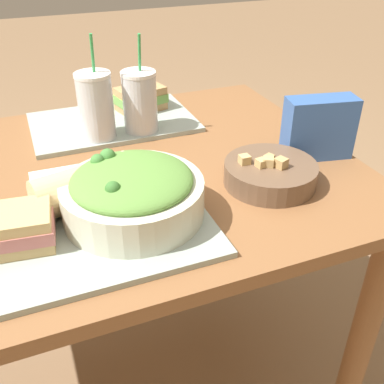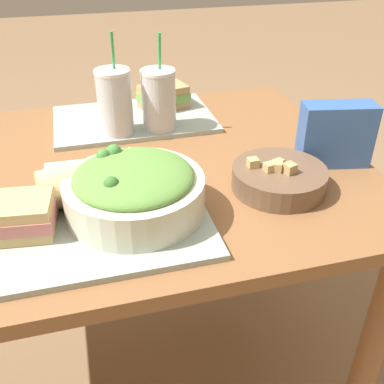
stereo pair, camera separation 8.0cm
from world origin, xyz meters
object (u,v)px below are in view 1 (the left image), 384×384
Objects in this scene: soup_bowl at (270,173)px; sandwich_far at (141,99)px; salad_bowl at (133,192)px; baguette_near at (71,191)px; drink_cup_red at (140,103)px; drink_cup_dark at (96,108)px; napkin_folded at (61,177)px; chip_bag at (319,128)px; sandwich_near at (10,229)px.

soup_bowl is 0.49m from sandwich_far.
salad_bowl is 1.74× the size of sandwich_far.
baguette_near is 0.61× the size of drink_cup_red.
drink_cup_red reaches higher than sandwich_far.
soup_bowl is 0.45m from drink_cup_dark.
napkin_folded is (-0.40, 0.19, -0.02)m from soup_bowl.
chip_bag is at bearing 23.33° from soup_bowl.
salad_bowl is at bearing -157.39° from chip_bag.
sandwich_far is 0.15m from drink_cup_red.
salad_bowl is at bearing -121.38° from sandwich_far.
chip_bag reaches higher than baguette_near.
drink_cup_dark is (0.01, 0.36, 0.03)m from salad_bowl.
drink_cup_red is 1.84× the size of napkin_folded.
baguette_near reaches higher than napkin_folded.
soup_bowl is 0.81× the size of drink_cup_red.
sandwich_far is 0.89× the size of chip_bag.
chip_bag is at bearing -66.54° from sandwich_far.
chip_bag is (0.46, 0.09, 0.01)m from salad_bowl.
baguette_near reaches higher than soup_bowl.
napkin_folded is (0.11, 0.22, -0.04)m from sandwich_near.
sandwich_near is 0.91× the size of chip_bag.
salad_bowl is 1.97× the size of napkin_folded.
soup_bowl is 0.45m from napkin_folded.
drink_cup_dark is 1.91× the size of napkin_folded.
drink_cup_dark is 1.50× the size of chip_bag.
sandwich_near is at bearing -176.29° from soup_bowl.
sandwich_near is at bearing -115.84° from napkin_folded.
napkin_folded is at bearing -11.12° from baguette_near.
napkin_folded is at bearing 155.35° from soup_bowl.
sandwich_far is at bearing 42.53° from drink_cup_dark.
drink_cup_dark is at bearing -151.13° from sandwich_far.
drink_cup_dark is at bearing -33.61° from baguette_near.
soup_bowl is 1.48× the size of napkin_folded.
sandwich_near reaches higher than napkin_folded.
salad_bowl reaches higher than sandwich_far.
sandwich_far is 0.20m from drink_cup_dark.
drink_cup_red is (0.22, 0.30, 0.03)m from baguette_near.
drink_cup_dark is 1.04× the size of drink_cup_red.
drink_cup_red is at bearing -49.67° from baguette_near.
drink_cup_red reaches higher than soup_bowl.
chip_bag reaches higher than salad_bowl.
baguette_near is at bearing 148.89° from salad_bowl.
drink_cup_red is at bearing 118.13° from soup_bowl.
napkin_folded is at bearing 179.89° from chip_bag.
sandwich_near reaches higher than soup_bowl.
chip_bag is (0.30, -0.40, 0.03)m from sandwich_far.
sandwich_far is (0.37, 0.50, 0.00)m from sandwich_near.
napkin_folded is (-0.26, -0.29, -0.04)m from sandwich_far.
baguette_near is at bearing 40.12° from sandwich_near.
drink_cup_red is 0.43m from chip_bag.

